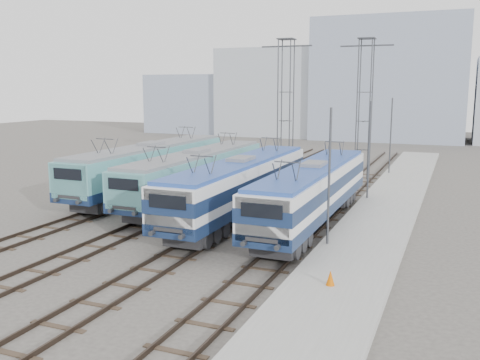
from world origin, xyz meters
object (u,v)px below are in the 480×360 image
object	(u,v)px
locomotive_far_right	(313,189)
mast_mid	(369,152)
locomotive_center_right	(240,183)
catenary_tower_east	(364,102)
mast_front	(329,180)
locomotive_far_left	(150,165)
mast_rear	(391,137)
safety_cone	(330,278)
catenary_tower_west	(286,102)
locomotive_center_left	(196,172)

from	to	relation	value
locomotive_far_right	mast_mid	world-z (taller)	mast_mid
locomotive_center_right	catenary_tower_east	world-z (taller)	catenary_tower_east
mast_front	locomotive_far_right	bearing A→B (deg)	114.55
catenary_tower_east	mast_front	bearing A→B (deg)	-84.55
locomotive_far_left	catenary_tower_east	bearing A→B (deg)	45.84
locomotive_center_right	locomotive_far_right	distance (m)	4.50
catenary_tower_east	mast_mid	bearing A→B (deg)	-78.14
mast_front	mast_rear	distance (m)	24.00
safety_cone	mast_rear	bearing A→B (deg)	92.74
catenary_tower_west	mast_mid	world-z (taller)	catenary_tower_west
catenary_tower_west	catenary_tower_east	world-z (taller)	same
locomotive_center_left	safety_cone	world-z (taller)	locomotive_center_left
catenary_tower_west	catenary_tower_east	bearing A→B (deg)	17.10
locomotive_center_left	safety_cone	xyz separation A→B (m)	(12.26, -12.48, -1.58)
locomotive_far_right	catenary_tower_east	world-z (taller)	catenary_tower_east
safety_cone	locomotive_center_right	bearing A→B (deg)	129.13
catenary_tower_west	catenary_tower_east	size ratio (longest dim) A/B	1.00
locomotive_far_left	locomotive_center_right	bearing A→B (deg)	-25.53
catenary_tower_east	safety_cone	xyz separation A→B (m)	(3.51, -27.48, -6.04)
locomotive_center_left	mast_rear	world-z (taller)	mast_rear
mast_rear	safety_cone	bearing A→B (deg)	-87.26
locomotive_center_left	mast_rear	xyz separation A→B (m)	(10.85, 17.01, 1.32)
mast_front	mast_mid	distance (m)	12.00
catenary_tower_west	safety_cone	size ratio (longest dim) A/B	19.95
locomotive_far_left	locomotive_center_right	distance (m)	9.97
locomotive_center_left	catenary_tower_west	size ratio (longest dim) A/B	1.45
catenary_tower_west	mast_rear	bearing A→B (deg)	24.94
locomotive_center_right	locomotive_far_right	size ratio (longest dim) A/B	1.02
mast_front	mast_rear	bearing A→B (deg)	90.00
locomotive_center_right	mast_rear	world-z (taller)	mast_rear
catenary_tower_east	mast_rear	world-z (taller)	catenary_tower_east
locomotive_center_left	locomotive_far_right	xyz separation A→B (m)	(9.00, -2.94, 0.04)
locomotive_center_right	mast_mid	xyz separation A→B (m)	(6.35, 7.94, 1.25)
mast_front	mast_rear	size ratio (longest dim) A/B	1.00
mast_mid	safety_cone	xyz separation A→B (m)	(1.41, -17.48, -2.90)
catenary_tower_west	mast_front	world-z (taller)	catenary_tower_west
mast_mid	safety_cone	world-z (taller)	mast_mid
locomotive_far_right	catenary_tower_west	distance (m)	17.88
locomotive_far_right	catenary_tower_west	xyz separation A→B (m)	(-6.75, 15.95, 4.43)
locomotive_center_left	locomotive_far_right	world-z (taller)	locomotive_center_left
locomotive_center_right	mast_rear	bearing A→B (deg)	72.34
locomotive_far_right	mast_rear	world-z (taller)	mast_rear
locomotive_center_left	catenary_tower_west	bearing A→B (deg)	80.19
locomotive_center_left	catenary_tower_east	world-z (taller)	catenary_tower_east
safety_cone	catenary_tower_east	bearing A→B (deg)	97.28
locomotive_far_left	locomotive_far_right	xyz separation A→B (m)	(13.50, -4.30, -0.06)
mast_rear	locomotive_far_right	bearing A→B (deg)	-95.30
locomotive_far_left	mast_rear	distance (m)	21.95
locomotive_center_right	catenary_tower_east	xyz separation A→B (m)	(4.25, 17.94, 4.39)
locomotive_center_right	locomotive_far_right	world-z (taller)	locomotive_center_right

